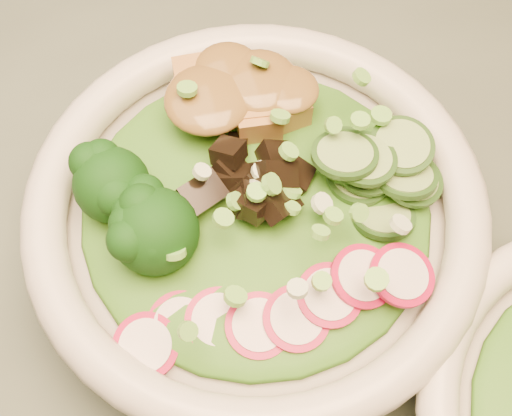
{
  "coord_description": "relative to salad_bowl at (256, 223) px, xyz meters",
  "views": [
    {
      "loc": [
        -0.25,
        -0.12,
        1.2
      ],
      "look_at": [
        -0.2,
        0.08,
        0.81
      ],
      "focal_mm": 50.0,
      "sensor_mm": 36.0,
      "label": 1
    }
  ],
  "objects": [
    {
      "name": "tofu_cubes",
      "position": [
        -0.0,
        0.07,
        0.03
      ],
      "size": [
        0.1,
        0.07,
        0.04
      ],
      "primitive_type": null,
      "rotation": [
        0.0,
        0.0,
        -0.05
      ],
      "color": "#A46536",
      "rests_on": "salad_bowl"
    },
    {
      "name": "peanut_sauce",
      "position": [
        -0.0,
        0.07,
        0.05
      ],
      "size": [
        0.07,
        0.06,
        0.02
      ],
      "primitive_type": "ellipsoid",
      "color": "brown",
      "rests_on": "tofu_cubes"
    },
    {
      "name": "broccoli_florets",
      "position": [
        -0.07,
        -0.0,
        0.04
      ],
      "size": [
        0.09,
        0.08,
        0.05
      ],
      "primitive_type": null,
      "rotation": [
        0.0,
        0.0,
        -0.05
      ],
      "color": "black",
      "rests_on": "salad_bowl"
    },
    {
      "name": "radish_slices",
      "position": [
        0.0,
        -0.07,
        0.03
      ],
      "size": [
        0.12,
        0.05,
        0.02
      ],
      "primitive_type": null,
      "rotation": [
        0.0,
        0.0,
        -0.05
      ],
      "color": "#A50C35",
      "rests_on": "salad_bowl"
    },
    {
      "name": "scallion_garnish",
      "position": [
        -0.0,
        -0.0,
        0.05
      ],
      "size": [
        0.2,
        0.2,
        0.03
      ],
      "primitive_type": null,
      "color": "#6CB941",
      "rests_on": "salad_bowl"
    },
    {
      "name": "salad_bowl",
      "position": [
        0.0,
        0.0,
        0.0
      ],
      "size": [
        0.29,
        0.29,
        0.08
      ],
      "rotation": [
        0.0,
        0.0,
        -0.05
      ],
      "color": "beige",
      "rests_on": "dining_table"
    },
    {
      "name": "cucumber_slices",
      "position": [
        0.07,
        0.0,
        0.03
      ],
      "size": [
        0.08,
        0.08,
        0.04
      ],
      "primitive_type": null,
      "rotation": [
        0.0,
        0.0,
        -0.05
      ],
      "color": "#87B263",
      "rests_on": "salad_bowl"
    },
    {
      "name": "lettuce_bed",
      "position": [
        -0.0,
        -0.0,
        0.02
      ],
      "size": [
        0.22,
        0.22,
        0.03
      ],
      "primitive_type": "ellipsoid",
      "color": "#275E13",
      "rests_on": "salad_bowl"
    },
    {
      "name": "mushroom_heap",
      "position": [
        -0.0,
        0.01,
        0.04
      ],
      "size": [
        0.08,
        0.08,
        0.04
      ],
      "primitive_type": null,
      "rotation": [
        0.0,
        0.0,
        -0.05
      ],
      "color": "black",
      "rests_on": "salad_bowl"
    }
  ]
}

